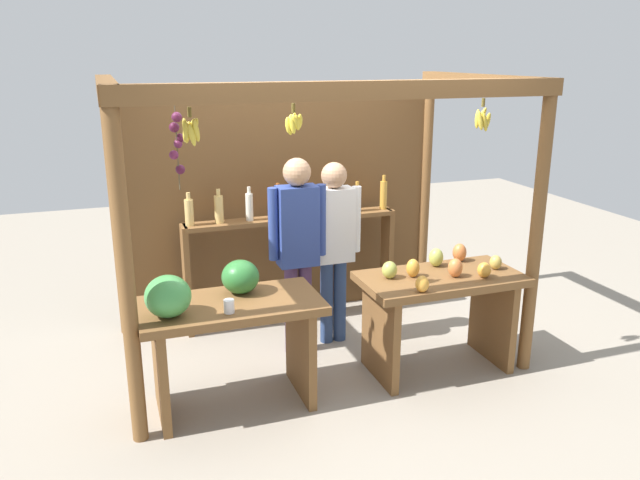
{
  "coord_description": "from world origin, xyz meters",
  "views": [
    {
      "loc": [
        -1.56,
        -4.63,
        2.42
      ],
      "look_at": [
        0.0,
        -0.17,
        1.01
      ],
      "focal_mm": 35.28,
      "sensor_mm": 36.0,
      "label": 1
    }
  ],
  "objects": [
    {
      "name": "ground_plane",
      "position": [
        0.0,
        0.0,
        0.0
      ],
      "size": [
        12.0,
        12.0,
        0.0
      ],
      "primitive_type": "plane",
      "color": "gray",
      "rests_on": "ground"
    },
    {
      "name": "market_stall",
      "position": [
        -0.01,
        0.4,
        1.31
      ],
      "size": [
        3.09,
        1.85,
        2.25
      ],
      "color": "brown",
      "rests_on": "ground"
    },
    {
      "name": "fruit_counter_left",
      "position": [
        -0.88,
        -0.66,
        0.66
      ],
      "size": [
        1.25,
        0.64,
        1.06
      ],
      "color": "brown",
      "rests_on": "ground"
    },
    {
      "name": "fruit_counter_right",
      "position": [
        0.82,
        -0.65,
        0.59
      ],
      "size": [
        1.25,
        0.65,
        0.94
      ],
      "color": "brown",
      "rests_on": "ground"
    },
    {
      "name": "bottle_shelf_unit",
      "position": [
        0.01,
        0.65,
        0.81
      ],
      "size": [
        1.98,
        0.22,
        1.33
      ],
      "color": "brown",
      "rests_on": "ground"
    },
    {
      "name": "vendor_man",
      "position": [
        -0.13,
        -0.0,
        0.99
      ],
      "size": [
        0.48,
        0.22,
        1.64
      ],
      "rotation": [
        0.0,
        0.0,
        -0.08
      ],
      "color": "#4C3157",
      "rests_on": "ground"
    },
    {
      "name": "vendor_woman",
      "position": [
        0.22,
        0.09,
        0.94
      ],
      "size": [
        0.48,
        0.21,
        1.57
      ],
      "rotation": [
        0.0,
        0.0,
        -0.14
      ],
      "color": "navy",
      "rests_on": "ground"
    }
  ]
}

